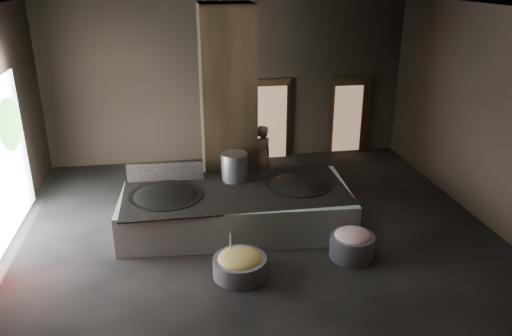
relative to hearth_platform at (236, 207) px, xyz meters
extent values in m
cube|color=black|center=(0.34, -0.33, -0.46)|extent=(10.00, 9.00, 0.10)
cube|color=black|center=(0.34, -0.33, 4.14)|extent=(10.00, 9.00, 0.10)
cube|color=black|center=(0.34, 4.22, 1.84)|extent=(10.00, 0.10, 4.50)
cube|color=black|center=(0.34, -4.88, 1.84)|extent=(10.00, 0.10, 4.50)
cube|color=black|center=(5.39, -0.33, 1.84)|extent=(0.10, 9.00, 4.50)
cube|color=black|center=(0.04, 1.57, 1.84)|extent=(1.20, 1.20, 4.50)
cube|color=silver|center=(0.00, 0.00, 0.00)|extent=(4.90, 2.56, 0.83)
cube|color=black|center=(0.00, 0.00, 0.40)|extent=(4.66, 2.24, 0.03)
ellipsoid|color=black|center=(-1.45, -0.05, 0.34)|extent=(1.50, 1.50, 0.41)
cylinder|color=black|center=(-1.45, -0.05, 0.41)|extent=(1.53, 1.53, 0.05)
ellipsoid|color=black|center=(1.35, 0.05, 0.34)|extent=(1.40, 1.40, 0.39)
cylinder|color=black|center=(1.35, 0.05, 0.41)|extent=(1.43, 1.43, 0.05)
cylinder|color=#ABACB3|center=(0.05, 0.55, 0.72)|extent=(0.58, 0.58, 0.62)
cube|color=black|center=(-1.45, 0.75, 0.62)|extent=(1.66, 0.16, 0.41)
imported|color=brown|center=(0.86, 1.79, 0.42)|extent=(0.72, 0.63, 1.67)
cylinder|color=gray|center=(-0.18, -1.92, -0.24)|extent=(1.25, 1.25, 0.36)
ellipsoid|color=#9AB155|center=(-0.18, -1.92, -0.06)|extent=(0.80, 0.80, 0.25)
cylinder|color=#ABACB3|center=(-0.33, -1.77, 0.14)|extent=(0.06, 0.39, 0.69)
cylinder|color=gray|center=(2.02, -1.65, -0.18)|extent=(0.89, 0.89, 0.46)
ellipsoid|color=#C27478|center=(2.02, -1.65, 0.04)|extent=(0.70, 0.70, 0.27)
cube|color=black|center=(1.54, 4.12, 0.69)|extent=(1.18, 0.08, 2.38)
cube|color=#8C6647|center=(1.53, 4.01, 0.64)|extent=(0.90, 0.04, 2.13)
cube|color=black|center=(3.94, 4.12, 0.69)|extent=(1.18, 0.08, 2.38)
cube|color=#8C6647|center=(3.84, 4.04, 0.64)|extent=(0.83, 0.04, 1.97)
ellipsoid|color=#194714|center=(-4.51, 0.97, 1.79)|extent=(0.28, 1.10, 1.10)
camera|label=1|loc=(-1.14, -9.53, 4.73)|focal=35.00mm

